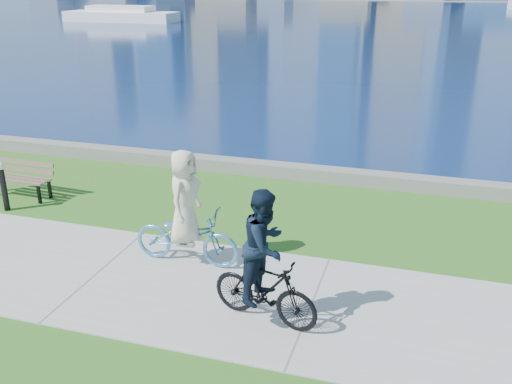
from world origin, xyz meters
TOP-DOWN VIEW (x-y plane):
  - ground at (0.00, 0.00)m, footprint 320.00×320.00m
  - concrete_path at (0.00, 0.00)m, footprint 80.00×3.50m
  - seawall at (0.00, 6.20)m, footprint 90.00×0.50m
  - bay_water at (0.00, 72.00)m, footprint 320.00×131.00m
  - ferry_near at (-29.24, 52.42)m, footprint 13.09×3.74m
  - park_bench at (-3.91, 2.91)m, footprint 1.72×0.67m
  - bollard_lamp at (-3.67, 2.01)m, footprint 0.19×0.19m
  - cyclist_woman at (1.43, 0.84)m, footprint 0.72×2.07m
  - cyclist_man at (3.39, -0.62)m, footprint 0.93×1.89m

SIDE VIEW (x-z plane):
  - ground at x=0.00m, z-range 0.00..0.00m
  - bay_water at x=0.00m, z-range 0.00..0.01m
  - concrete_path at x=0.00m, z-range 0.00..0.02m
  - seawall at x=0.00m, z-range 0.00..0.35m
  - park_bench at x=-3.91m, z-range 0.10..0.97m
  - bollard_lamp at x=-3.67m, z-range 0.09..1.26m
  - ferry_near at x=-29.24m, z-range -0.15..1.63m
  - cyclist_woman at x=1.43m, z-range -0.27..1.97m
  - cyclist_man at x=3.39m, z-range -0.16..2.07m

